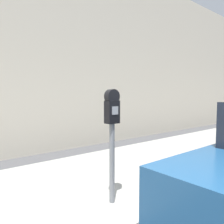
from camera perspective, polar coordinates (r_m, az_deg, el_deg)
sidewalk at (r=3.52m, az=-17.74°, el=-20.30°), size 24.00×2.80×0.13m
parking_meter at (r=2.78m, az=0.00°, el=-3.91°), size 0.19×0.12×1.47m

